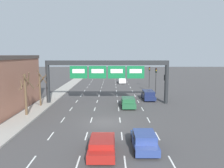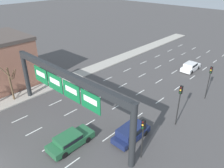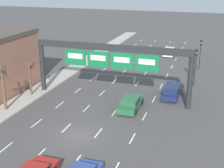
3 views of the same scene
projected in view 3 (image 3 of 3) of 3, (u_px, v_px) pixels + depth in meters
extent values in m
plane|color=#474444|center=(78.00, 135.00, 28.77)|extent=(220.00, 220.00, 0.00)
cube|color=white|center=(5.00, 148.00, 26.66)|extent=(0.12, 2.00, 0.01)
cube|color=white|center=(37.00, 123.00, 31.15)|extent=(0.12, 2.00, 0.01)
cube|color=white|center=(60.00, 105.00, 35.63)|extent=(0.12, 2.00, 0.01)
cube|color=white|center=(78.00, 90.00, 40.11)|extent=(0.12, 2.00, 0.01)
cube|color=white|center=(92.00, 79.00, 44.60)|extent=(0.12, 2.00, 0.01)
cube|color=white|center=(104.00, 70.00, 49.08)|extent=(0.12, 2.00, 0.01)
cube|color=white|center=(114.00, 62.00, 53.56)|extent=(0.12, 2.00, 0.01)
cube|color=white|center=(122.00, 55.00, 58.05)|extent=(0.12, 2.00, 0.01)
cube|color=white|center=(129.00, 49.00, 62.53)|extent=(0.12, 2.00, 0.01)
cube|color=white|center=(136.00, 45.00, 67.01)|extent=(0.12, 2.00, 0.01)
cube|color=white|center=(141.00, 40.00, 71.49)|extent=(0.12, 2.00, 0.01)
cube|color=white|center=(39.00, 154.00, 25.68)|extent=(0.12, 2.00, 0.01)
cube|color=white|center=(66.00, 128.00, 30.16)|extent=(0.12, 2.00, 0.01)
cube|color=white|center=(86.00, 108.00, 34.65)|extent=(0.12, 2.00, 0.01)
cube|color=white|center=(102.00, 93.00, 39.13)|extent=(0.12, 2.00, 0.01)
cube|color=white|center=(114.00, 81.00, 43.61)|extent=(0.12, 2.00, 0.01)
cube|color=white|center=(124.00, 71.00, 48.09)|extent=(0.12, 2.00, 0.01)
cube|color=white|center=(133.00, 63.00, 52.58)|extent=(0.12, 2.00, 0.01)
cube|color=white|center=(140.00, 56.00, 57.06)|extent=(0.12, 2.00, 0.01)
cube|color=white|center=(146.00, 51.00, 61.54)|extent=(0.12, 2.00, 0.01)
cube|color=white|center=(151.00, 46.00, 66.03)|extent=(0.12, 2.00, 0.01)
cube|color=white|center=(155.00, 41.00, 70.51)|extent=(0.12, 2.00, 0.01)
cube|color=white|center=(76.00, 162.00, 24.69)|extent=(0.12, 2.00, 0.01)
cube|color=white|center=(98.00, 133.00, 29.18)|extent=(0.12, 2.00, 0.01)
cube|color=white|center=(115.00, 112.00, 33.66)|extent=(0.12, 2.00, 0.01)
cube|color=white|center=(127.00, 96.00, 38.14)|extent=(0.12, 2.00, 0.01)
cube|color=white|center=(137.00, 84.00, 42.63)|extent=(0.12, 2.00, 0.01)
cube|color=white|center=(145.00, 73.00, 47.11)|extent=(0.12, 2.00, 0.01)
cube|color=white|center=(152.00, 65.00, 51.59)|extent=(0.12, 2.00, 0.01)
cube|color=white|center=(157.00, 58.00, 56.07)|extent=(0.12, 2.00, 0.01)
cube|color=white|center=(162.00, 52.00, 60.56)|extent=(0.12, 2.00, 0.01)
cube|color=white|center=(166.00, 47.00, 65.04)|extent=(0.12, 2.00, 0.01)
cube|color=white|center=(170.00, 42.00, 69.52)|extent=(0.12, 2.00, 0.01)
cube|color=white|center=(132.00, 139.00, 28.19)|extent=(0.12, 2.00, 0.01)
cube|color=white|center=(145.00, 116.00, 32.67)|extent=(0.12, 2.00, 0.01)
cube|color=white|center=(154.00, 99.00, 37.16)|extent=(0.12, 2.00, 0.01)
cube|color=white|center=(161.00, 86.00, 41.64)|extent=(0.12, 2.00, 0.01)
cube|color=white|center=(167.00, 75.00, 46.12)|extent=(0.12, 2.00, 0.01)
cube|color=white|center=(172.00, 67.00, 50.61)|extent=(0.12, 2.00, 0.01)
cube|color=white|center=(176.00, 59.00, 55.09)|extent=(0.12, 2.00, 0.01)
cube|color=white|center=(179.00, 53.00, 59.57)|extent=(0.12, 2.00, 0.01)
cube|color=white|center=(182.00, 48.00, 64.06)|extent=(0.12, 2.00, 0.01)
cube|color=white|center=(185.00, 43.00, 68.54)|extent=(0.12, 2.00, 0.01)
cylinder|color=#232628|center=(42.00, 66.00, 38.99)|extent=(0.58, 0.58, 6.60)
cylinder|color=#232628|center=(190.00, 80.00, 33.59)|extent=(0.58, 0.58, 6.60)
cube|color=#232628|center=(111.00, 48.00, 35.33)|extent=(18.10, 0.60, 0.70)
cube|color=#116B38|center=(75.00, 57.00, 36.76)|extent=(2.61, 0.08, 1.88)
cube|color=white|center=(75.00, 56.00, 36.66)|extent=(1.83, 0.02, 0.60)
cube|color=#116B38|center=(98.00, 59.00, 35.90)|extent=(2.61, 0.08, 1.88)
cube|color=white|center=(98.00, 58.00, 35.81)|extent=(1.83, 0.02, 0.60)
cube|color=#116B38|center=(122.00, 61.00, 35.05)|extent=(2.61, 0.08, 1.88)
cube|color=white|center=(122.00, 60.00, 34.95)|extent=(1.83, 0.02, 0.60)
cube|color=#116B38|center=(147.00, 63.00, 34.20)|extent=(2.61, 0.08, 1.88)
cube|color=white|center=(147.00, 62.00, 34.10)|extent=(1.83, 0.02, 0.60)
cube|color=#19234C|center=(171.00, 93.00, 37.70)|extent=(1.85, 4.34, 0.60)
cube|color=#19234C|center=(172.00, 88.00, 37.44)|extent=(1.70, 3.04, 0.72)
cube|color=black|center=(172.00, 88.00, 37.44)|extent=(1.74, 2.80, 0.52)
cylinder|color=black|center=(166.00, 90.00, 39.17)|extent=(0.22, 0.66, 0.66)
cylinder|color=black|center=(180.00, 92.00, 38.67)|extent=(0.22, 0.66, 0.66)
cylinder|color=black|center=(163.00, 98.00, 36.84)|extent=(0.22, 0.66, 0.66)
cylinder|color=black|center=(177.00, 99.00, 36.33)|extent=(0.22, 0.66, 0.66)
cube|color=#235B38|center=(131.00, 104.00, 34.38)|extent=(1.90, 4.78, 0.68)
cube|color=#235B38|center=(130.00, 100.00, 33.93)|extent=(1.75, 2.48, 0.50)
cube|color=black|center=(130.00, 100.00, 33.93)|extent=(1.79, 2.29, 0.36)
cylinder|color=black|center=(127.00, 100.00, 35.99)|extent=(0.22, 0.66, 0.66)
cylinder|color=black|center=(141.00, 102.00, 35.47)|extent=(0.22, 0.66, 0.66)
cylinder|color=black|center=(120.00, 110.00, 33.42)|extent=(0.22, 0.66, 0.66)
cylinder|color=black|center=(135.00, 112.00, 32.90)|extent=(0.22, 0.66, 0.66)
cube|color=silver|center=(169.00, 53.00, 57.60)|extent=(1.80, 4.36, 0.72)
cube|color=silver|center=(169.00, 50.00, 57.16)|extent=(1.65, 2.27, 0.55)
cube|color=black|center=(169.00, 50.00, 57.16)|extent=(1.69, 2.08, 0.39)
cylinder|color=black|center=(166.00, 52.00, 59.09)|extent=(0.22, 0.66, 0.66)
cylinder|color=black|center=(175.00, 53.00, 58.61)|extent=(0.22, 0.66, 0.66)
cylinder|color=black|center=(164.00, 55.00, 56.75)|extent=(0.22, 0.66, 0.66)
cylinder|color=black|center=(173.00, 56.00, 56.26)|extent=(0.22, 0.66, 0.66)
cylinder|color=black|center=(33.00, 167.00, 23.43)|extent=(0.22, 0.66, 0.66)
cylinder|color=black|center=(191.00, 90.00, 35.31)|extent=(0.12, 0.12, 3.40)
cube|color=black|center=(193.00, 72.00, 34.61)|extent=(0.30, 0.24, 0.90)
sphere|color=#3D0E0C|center=(193.00, 70.00, 34.39)|extent=(0.20, 0.20, 0.20)
sphere|color=gold|center=(192.00, 72.00, 34.49)|extent=(0.20, 0.20, 0.20)
sphere|color=#0E3515|center=(192.00, 75.00, 34.59)|extent=(0.20, 0.20, 0.20)
cylinder|color=black|center=(200.00, 58.00, 48.49)|extent=(0.12, 0.12, 3.82)
cube|color=black|center=(201.00, 43.00, 47.71)|extent=(0.30, 0.24, 0.90)
sphere|color=#3D0E0C|center=(201.00, 41.00, 47.50)|extent=(0.20, 0.20, 0.20)
sphere|color=gold|center=(201.00, 43.00, 47.60)|extent=(0.20, 0.20, 0.20)
sphere|color=#0E3515|center=(201.00, 45.00, 47.70)|extent=(0.20, 0.20, 0.20)
cylinder|color=black|center=(195.00, 71.00, 41.28)|extent=(0.12, 0.12, 4.07)
cube|color=black|center=(197.00, 53.00, 40.47)|extent=(0.30, 0.24, 0.90)
sphere|color=#3D0E0C|center=(197.00, 51.00, 40.25)|extent=(0.20, 0.20, 0.20)
sphere|color=gold|center=(197.00, 53.00, 40.35)|extent=(0.20, 0.20, 0.20)
sphere|color=#0E3515|center=(196.00, 55.00, 40.45)|extent=(0.20, 0.20, 0.20)
cylinder|color=brown|center=(30.00, 76.00, 37.64)|extent=(0.25, 0.25, 4.62)
cylinder|color=brown|center=(30.00, 63.00, 36.46)|extent=(1.07, 1.13, 1.93)
cylinder|color=brown|center=(33.00, 65.00, 37.89)|extent=(1.57, 0.20, 1.92)
cylinder|color=brown|center=(31.00, 67.00, 37.76)|extent=(1.12, 0.27, 1.59)
cylinder|color=brown|center=(3.00, 87.00, 33.25)|extent=(0.32, 0.32, 5.04)
cylinder|color=brown|center=(6.00, 71.00, 32.76)|extent=(0.67, 0.86, 1.75)
cylinder|color=brown|center=(2.00, 75.00, 33.34)|extent=(1.01, 0.88, 1.50)
cylinder|color=brown|center=(4.00, 75.00, 32.21)|extent=(0.96, 1.38, 1.81)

